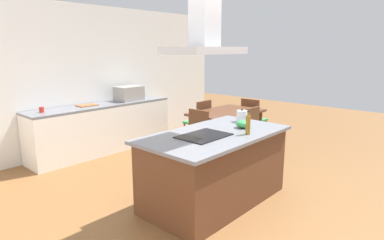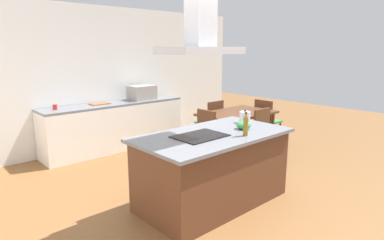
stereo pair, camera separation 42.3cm
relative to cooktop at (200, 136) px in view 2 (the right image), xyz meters
name	(u,v)px [view 2 (the right image)]	position (x,y,z in m)	size (l,w,h in m)	color
ground	(146,170)	(0.22, 1.50, -0.91)	(16.00, 16.00, 0.00)	brown
wall_back	(91,79)	(0.22, 3.25, 0.44)	(7.20, 0.10, 2.70)	white
kitchen_island	(213,168)	(0.22, 0.00, -0.45)	(1.94, 1.05, 0.90)	#59331E
cooktop	(200,136)	(0.00, 0.00, 0.00)	(0.60, 0.44, 0.01)	black
tea_kettle	(245,117)	(0.97, 0.12, 0.07)	(0.20, 0.15, 0.19)	silver
olive_oil_bottle	(246,126)	(0.43, -0.33, 0.11)	(0.06, 0.06, 0.28)	olive
mixing_bowl	(244,125)	(0.66, -0.11, 0.05)	(0.19, 0.19, 0.10)	#33934C
back_counter	(115,126)	(0.48, 2.88, -0.46)	(2.77, 0.62, 0.90)	white
countertop_microwave	(142,93)	(1.11, 2.88, 0.13)	(0.50, 0.38, 0.28)	#9E9993
coffee_mug_red	(55,107)	(-0.63, 2.90, 0.04)	(0.08, 0.08, 0.09)	red
cutting_board	(100,104)	(0.20, 2.93, 0.00)	(0.34, 0.24, 0.02)	#995B33
dining_table	(237,117)	(2.09, 1.19, -0.24)	(1.40, 0.90, 0.75)	#59331E
chair_at_left_end	(202,133)	(1.17, 1.19, -0.40)	(0.42, 0.42, 0.89)	#33934C
chair_facing_island	(266,131)	(2.09, 0.53, -0.40)	(0.42, 0.42, 0.89)	#33934C
chair_at_right_end	(266,118)	(3.00, 1.19, -0.40)	(0.42, 0.42, 0.89)	#33934C
chair_facing_back_wall	(212,119)	(2.09, 1.86, -0.40)	(0.42, 0.42, 0.89)	#33934C
range_hood	(201,31)	(0.00, 0.00, 1.20)	(0.90, 0.55, 0.78)	#ADADB2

